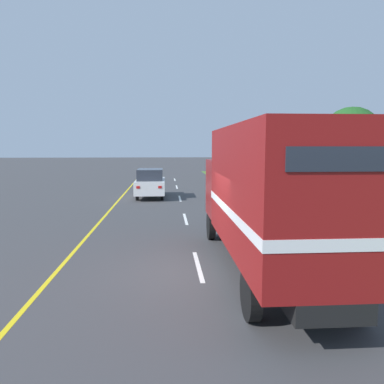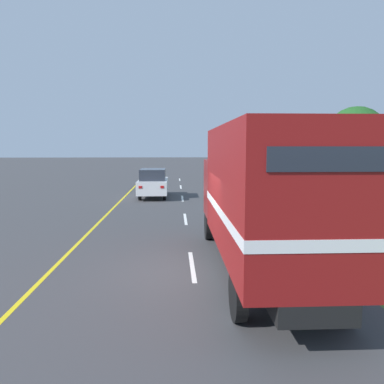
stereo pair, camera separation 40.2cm
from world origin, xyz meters
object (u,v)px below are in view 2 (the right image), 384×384
highway_sign (310,172)px  roadside_tree_mid (278,146)px  horse_trailer_truck (263,195)px  roadside_tree_near (355,137)px  lead_car_white (153,183)px  delineator_post (352,245)px

highway_sign → roadside_tree_mid: size_ratio=0.61×
horse_trailer_truck → roadside_tree_near: (9.07, 13.97, 1.78)m
horse_trailer_truck → roadside_tree_near: bearing=57.0°
roadside_tree_near → roadside_tree_mid: 9.45m
roadside_tree_mid → highway_sign: bearing=-99.7°
lead_car_white → highway_sign: highway_sign is taller
roadside_tree_mid → delineator_post: 22.77m
roadside_tree_near → roadside_tree_mid: bearing=104.1°
highway_sign → roadside_tree_mid: bearing=80.3°
horse_trailer_truck → delineator_post: size_ratio=8.70×
horse_trailer_truck → highway_sign: horse_trailer_truck is taller
roadside_tree_mid → lead_car_white: bearing=-140.4°
horse_trailer_truck → roadside_tree_mid: roadside_tree_mid is taller
roadside_tree_near → delineator_post: 14.93m
lead_car_white → highway_sign: 9.97m
horse_trailer_truck → roadside_tree_near: size_ratio=1.46×
horse_trailer_truck → roadside_tree_near: roadside_tree_near is taller
lead_car_white → roadside_tree_mid: bearing=39.6°
lead_car_white → roadside_tree_near: bearing=-2.8°
delineator_post → roadside_tree_mid: bearing=79.8°
lead_car_white → roadside_tree_near: size_ratio=0.72×
lead_car_white → roadside_tree_mid: 13.56m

